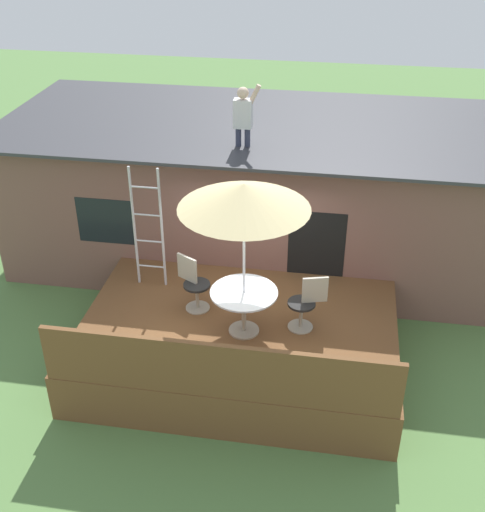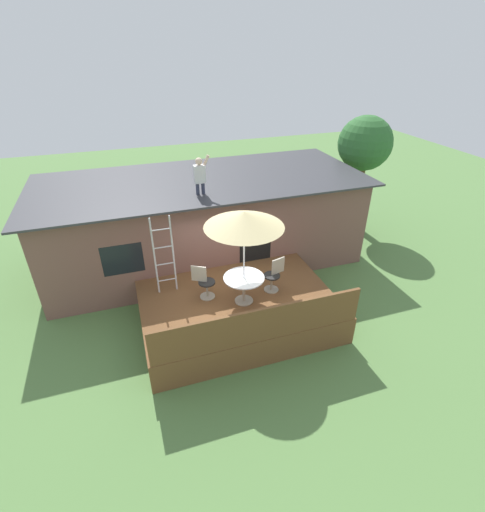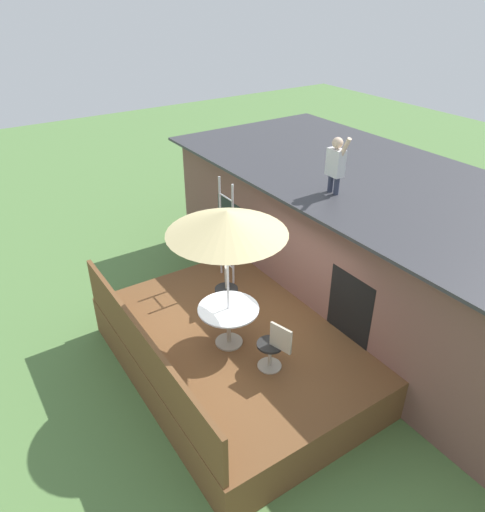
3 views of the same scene
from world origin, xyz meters
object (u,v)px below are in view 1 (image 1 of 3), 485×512
step_ladder (148,228)px  person_figure (243,113)px  patio_chair_left (193,284)px  patio_umbrella (244,196)px  patio_table (244,300)px  patio_chair_right (306,303)px

step_ladder → person_figure: (1.38, 1.50, 1.58)m
patio_chair_left → patio_umbrella: bearing=0.0°
person_figure → patio_chair_left: size_ratio=1.21×
patio_table → patio_chair_right: (0.94, 0.26, -0.13)m
person_figure → patio_chair_right: 3.50m
step_ladder → patio_chair_right: size_ratio=2.39×
patio_chair_left → patio_chair_right: (1.86, -0.26, 0.00)m
patio_umbrella → step_ladder: (-1.81, 1.10, -1.25)m
patio_table → patio_chair_left: size_ratio=1.13×
patio_table → patio_chair_left: patio_chair_left is taller
person_figure → patio_chair_right: (1.37, -2.33, -2.23)m
patio_table → person_figure: person_figure is taller
patio_table → step_ladder: bearing=148.8°
person_figure → patio_chair_right: size_ratio=1.21×
patio_umbrella → step_ladder: size_ratio=1.15×
patio_chair_left → patio_chair_right: bearing=21.6°
step_ladder → patio_chair_left: step_ladder is taller
patio_umbrella → patio_chair_left: bearing=150.4°
person_figure → patio_chair_right: person_figure is taller
patio_table → patio_chair_right: patio_chair_right is taller
patio_umbrella → person_figure: size_ratio=2.29×
patio_umbrella → patio_chair_left: patio_umbrella is taller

